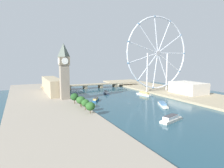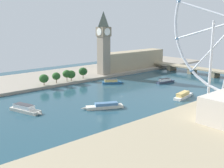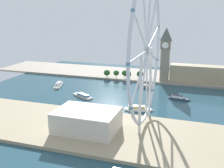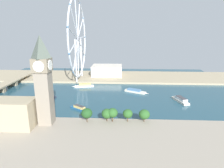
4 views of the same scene
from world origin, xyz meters
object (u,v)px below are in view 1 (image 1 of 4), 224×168
(tour_boat_0, at_px, (106,93))
(clock_tower, at_px, (64,70))
(ferris_wheel, at_px, (158,53))
(tour_boat_2, at_px, (96,100))
(parliament_block, at_px, (52,86))
(river_bridge, at_px, (93,85))
(riverside_hall, at_px, (188,88))
(tour_boat_3, at_px, (163,105))
(tour_boat_1, at_px, (171,119))
(tour_boat_4, at_px, (144,94))

(tour_boat_0, bearing_deg, clock_tower, 119.63)
(ferris_wheel, relative_size, tour_boat_2, 5.72)
(parliament_block, xyz_separation_m, river_bridge, (90.50, 42.91, -8.74))
(riverside_hall, height_order, tour_boat_3, riverside_hall)
(tour_boat_3, bearing_deg, clock_tower, -102.45)
(clock_tower, height_order, tour_boat_2, clock_tower)
(ferris_wheel, xyz_separation_m, tour_boat_2, (-131.30, -26.05, -69.82))
(parliament_block, xyz_separation_m, tour_boat_3, (115.76, -152.44, -13.72))
(river_bridge, distance_m, tour_boat_0, 77.19)
(tour_boat_2, bearing_deg, tour_boat_1, -130.94)
(parliament_block, height_order, tour_boat_3, parliament_block)
(parliament_block, distance_m, tour_boat_3, 191.90)
(tour_boat_3, bearing_deg, tour_boat_4, -170.04)
(clock_tower, bearing_deg, river_bridge, 52.11)
(tour_boat_3, bearing_deg, ferris_wheel, 172.98)
(clock_tower, height_order, tour_boat_1, clock_tower)
(tour_boat_3, xyz_separation_m, tour_boat_4, (24.32, 78.47, 0.35))
(tour_boat_2, bearing_deg, tour_boat_0, -3.23)
(river_bridge, bearing_deg, tour_boat_3, -82.63)
(clock_tower, bearing_deg, riverside_hall, -11.62)
(riverside_hall, relative_size, tour_boat_2, 2.34)
(river_bridge, height_order, tour_boat_1, river_bridge)
(clock_tower, bearing_deg, tour_boat_1, -63.16)
(ferris_wheel, bearing_deg, tour_boat_2, -168.78)
(clock_tower, height_order, tour_boat_4, clock_tower)
(parliament_block, relative_size, tour_boat_1, 3.27)
(tour_boat_1, bearing_deg, tour_boat_0, 70.52)
(ferris_wheel, xyz_separation_m, riverside_hall, (30.52, -46.26, -59.63))
(parliament_block, relative_size, river_bridge, 0.52)
(tour_boat_3, bearing_deg, riverside_hall, 144.00)
(riverside_hall, relative_size, tour_boat_4, 1.60)
(tour_boat_0, xyz_separation_m, tour_boat_1, (-6.47, -172.67, 0.34))
(ferris_wheel, bearing_deg, tour_boat_3, -124.20)
(clock_tower, xyz_separation_m, river_bridge, (82.55, 106.07, -38.11))
(clock_tower, xyz_separation_m, ferris_wheel, (171.67, 4.70, 26.92))
(river_bridge, height_order, tour_boat_3, river_bridge)
(parliament_block, height_order, tour_boat_4, parliament_block)
(tour_boat_1, relative_size, tour_boat_2, 1.43)
(tour_boat_0, bearing_deg, river_bridge, 6.86)
(tour_boat_0, bearing_deg, riverside_hall, -110.43)
(parliament_block, distance_m, tour_boat_0, 94.44)
(tour_boat_1, xyz_separation_m, tour_boat_3, (35.18, 54.29, -0.57))
(ferris_wheel, relative_size, tour_boat_4, 3.91)
(riverside_hall, xyz_separation_m, river_bridge, (-119.64, 147.63, -5.41))
(parliament_block, xyz_separation_m, riverside_hall, (210.14, -104.73, -3.34))
(tour_boat_2, bearing_deg, parliament_block, 64.03)
(tour_boat_1, distance_m, tour_boat_4, 145.49)
(tour_boat_1, bearing_deg, tour_boat_2, 87.45)
(clock_tower, bearing_deg, tour_boat_0, 20.20)
(clock_tower, height_order, riverside_hall, clock_tower)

